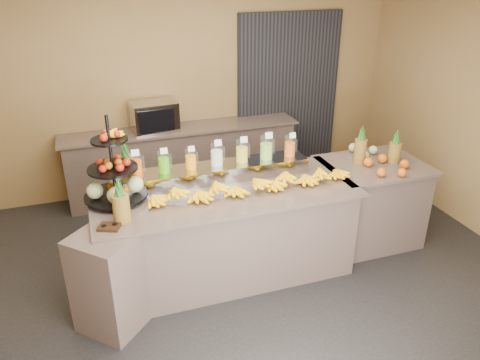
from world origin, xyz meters
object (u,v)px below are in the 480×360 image
pitcher_tray (217,172)px  condiment_caddy (109,227)px  right_fruit_pile (381,159)px  banana_heap (252,182)px  fruit_stand (118,179)px  oven_warmer (154,116)px

pitcher_tray → condiment_caddy: pitcher_tray is taller
pitcher_tray → right_fruit_pile: right_fruit_pile is taller
banana_heap → right_fruit_pile: 1.48m
banana_heap → fruit_stand: fruit_stand is taller
fruit_stand → oven_warmer: size_ratio=1.43×
pitcher_tray → fruit_stand: fruit_stand is taller
pitcher_tray → fruit_stand: size_ratio=2.32×
right_fruit_pile → oven_warmer: size_ratio=0.89×
oven_warmer → condiment_caddy: bearing=-114.0°
condiment_caddy → right_fruit_pile: 2.85m
oven_warmer → fruit_stand: bearing=-114.7°
condiment_caddy → oven_warmer: 2.42m
banana_heap → oven_warmer: size_ratio=3.70×
banana_heap → condiment_caddy: bearing=-167.6°
oven_warmer → banana_heap: bearing=-79.4°
banana_heap → condiment_caddy: (-1.34, -0.30, -0.07)m
pitcher_tray → banana_heap: banana_heap is taller
condiment_caddy → oven_warmer: size_ratio=0.30×
fruit_stand → condiment_caddy: bearing=-90.8°
banana_heap → oven_warmer: bearing=106.4°
right_fruit_pile → oven_warmer: (-2.07, 1.92, 0.10)m
pitcher_tray → condiment_caddy: 1.27m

